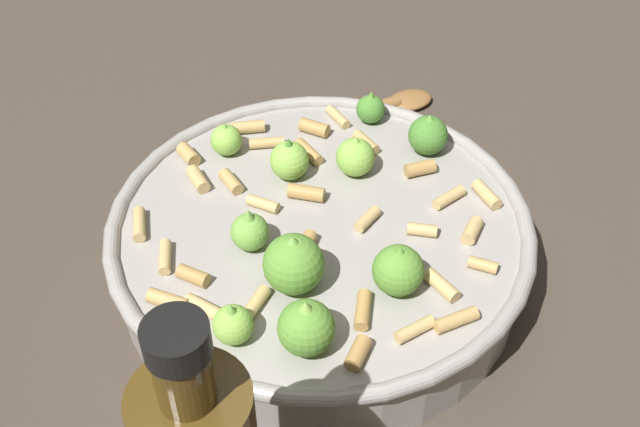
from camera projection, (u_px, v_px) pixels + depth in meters
The scene contains 3 objects.
ground_plane at pixel (320, 271), 0.68m from camera, with size 2.40×2.40×0.00m, color #42382D.
cooking_pan at pixel (320, 241), 0.65m from camera, with size 0.35×0.35×0.11m.
wooden_spoon at pixel (343, 119), 0.83m from camera, with size 0.24×0.12×0.02m.
Camera 1 is at (-0.35, -0.30, 0.50)m, focal length 43.75 mm.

